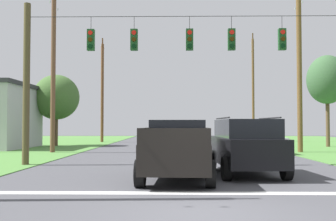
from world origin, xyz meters
name	(u,v)px	position (x,y,z in m)	size (l,w,h in m)	color
ground_plane	(199,210)	(0.00, 0.00, 0.00)	(120.00, 120.00, 0.00)	#47474C
stop_bar_stripe	(194,193)	(0.00, 2.09, 0.00)	(12.36, 0.45, 0.01)	white
lane_dash_0	(187,168)	(0.00, 8.09, 0.00)	(0.15, 2.50, 0.01)	white
lane_dash_1	(183,155)	(0.00, 15.60, 0.00)	(0.15, 2.50, 0.01)	white
lane_dash_2	(181,149)	(0.00, 21.29, 0.00)	(0.15, 2.50, 0.01)	white
lane_dash_3	(180,144)	(0.00, 29.35, 0.00)	(0.15, 2.50, 0.01)	white
lane_dash_4	(178,140)	(0.00, 39.36, 0.00)	(0.15, 2.50, 0.01)	white
overhead_signal_span	(190,73)	(0.20, 9.19, 4.09)	(15.04, 0.31, 7.25)	brown
pickup_truck	(177,149)	(-0.40, 4.89, 0.97)	(2.47, 5.48, 1.95)	black
suv_black	(245,145)	(2.07, 6.10, 1.06)	(2.39, 4.88, 2.05)	black
distant_car_crossing_white	(249,141)	(3.98, 15.60, 0.79)	(4.35, 2.12, 1.52)	silver
utility_pole_mid_right	(299,66)	(7.65, 17.51, 5.62)	(0.33, 1.65, 11.38)	brown
utility_pole_far_right	(253,87)	(7.87, 33.80, 5.84)	(0.26, 1.86, 11.57)	brown
utility_pole_mid_left	(53,65)	(-8.34, 17.08, 5.65)	(0.30, 1.83, 11.43)	brown
utility_pole_far_left	(102,91)	(-7.98, 32.57, 5.26)	(0.30, 1.69, 10.83)	brown
tree_roadside_right	(327,80)	(11.94, 24.01, 5.45)	(3.24, 3.24, 7.47)	brown
tree_roadside_far_right	(56,97)	(-10.51, 25.11, 4.13)	(3.84, 3.84, 6.05)	brown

